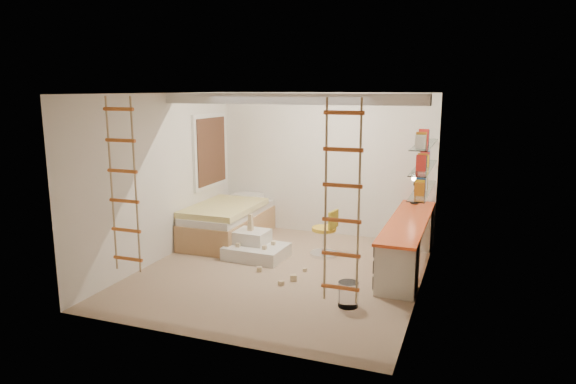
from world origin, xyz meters
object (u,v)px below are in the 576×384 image
at_px(swivel_chair, 325,239).
at_px(play_platform, 255,247).
at_px(bed, 229,222).
at_px(desk, 408,241).

relative_size(swivel_chair, play_platform, 0.80).
bearing_deg(bed, play_platform, -41.09).
relative_size(desk, play_platform, 2.92).
height_order(desk, swivel_chair, swivel_chair).
relative_size(bed, play_platform, 2.09).
height_order(bed, play_platform, bed).
bearing_deg(desk, swivel_chair, 176.09).
xyz_separation_m(swivel_chair, play_platform, (-1.04, -0.46, -0.12)).
bearing_deg(desk, play_platform, -171.12).
distance_m(desk, swivel_chair, 1.32).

